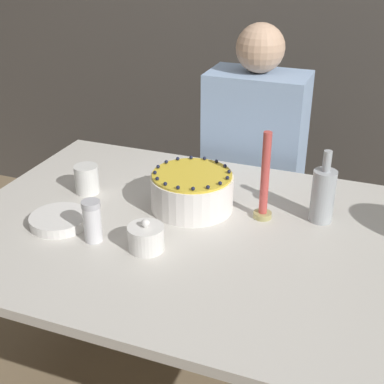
{
  "coord_description": "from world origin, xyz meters",
  "views": [
    {
      "loc": [
        0.47,
        -1.32,
        1.59
      ],
      "look_at": [
        -0.08,
        0.12,
        0.81
      ],
      "focal_mm": 50.0,
      "sensor_mm": 36.0,
      "label": 1
    }
  ],
  "objects_px": {
    "cake": "(192,191)",
    "person_man_blue_shirt": "(252,190)",
    "sugar_shaker": "(92,221)",
    "sugar_bowl": "(146,238)",
    "candle": "(265,184)",
    "bottle": "(323,195)"
  },
  "relations": [
    {
      "from": "cake",
      "to": "sugar_shaker",
      "type": "distance_m",
      "value": 0.35
    },
    {
      "from": "cake",
      "to": "person_man_blue_shirt",
      "type": "height_order",
      "value": "person_man_blue_shirt"
    },
    {
      "from": "candle",
      "to": "cake",
      "type": "bearing_deg",
      "value": -175.28
    },
    {
      "from": "cake",
      "to": "bottle",
      "type": "height_order",
      "value": "bottle"
    },
    {
      "from": "cake",
      "to": "person_man_blue_shirt",
      "type": "bearing_deg",
      "value": 84.88
    },
    {
      "from": "sugar_bowl",
      "to": "bottle",
      "type": "relative_size",
      "value": 0.45
    },
    {
      "from": "sugar_bowl",
      "to": "person_man_blue_shirt",
      "type": "xyz_separation_m",
      "value": [
        0.09,
        0.88,
        -0.24
      ]
    },
    {
      "from": "sugar_shaker",
      "to": "candle",
      "type": "relative_size",
      "value": 0.45
    },
    {
      "from": "cake",
      "to": "sugar_shaker",
      "type": "relative_size",
      "value": 2.07
    },
    {
      "from": "candle",
      "to": "person_man_blue_shirt",
      "type": "relative_size",
      "value": 0.23
    },
    {
      "from": "sugar_bowl",
      "to": "candle",
      "type": "distance_m",
      "value": 0.41
    },
    {
      "from": "cake",
      "to": "sugar_bowl",
      "type": "bearing_deg",
      "value": -96.71
    },
    {
      "from": "sugar_shaker",
      "to": "candle",
      "type": "distance_m",
      "value": 0.53
    },
    {
      "from": "candle",
      "to": "person_man_blue_shirt",
      "type": "xyz_separation_m",
      "value": [
        -0.18,
        0.58,
        -0.32
      ]
    },
    {
      "from": "sugar_shaker",
      "to": "bottle",
      "type": "relative_size",
      "value": 0.55
    },
    {
      "from": "sugar_shaker",
      "to": "person_man_blue_shirt",
      "type": "bearing_deg",
      "value": 74.23
    },
    {
      "from": "cake",
      "to": "person_man_blue_shirt",
      "type": "distance_m",
      "value": 0.66
    },
    {
      "from": "sugar_bowl",
      "to": "candle",
      "type": "relative_size",
      "value": 0.37
    },
    {
      "from": "cake",
      "to": "candle",
      "type": "xyz_separation_m",
      "value": [
        0.23,
        0.02,
        0.06
      ]
    },
    {
      "from": "candle",
      "to": "bottle",
      "type": "height_order",
      "value": "candle"
    },
    {
      "from": "sugar_bowl",
      "to": "sugar_shaker",
      "type": "relative_size",
      "value": 0.82
    },
    {
      "from": "candle",
      "to": "bottle",
      "type": "bearing_deg",
      "value": 15.78
    }
  ]
}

